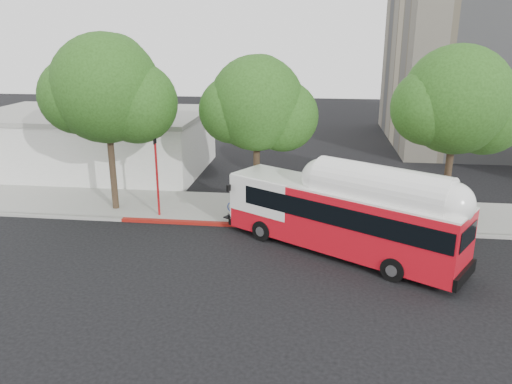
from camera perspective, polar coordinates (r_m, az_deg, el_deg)
ground at (r=22.34m, az=0.74°, el=-7.75°), size 120.00×120.00×0.00m
sidewalk at (r=28.31m, az=2.20°, el=-2.03°), size 60.00×5.00×0.15m
curb_strip at (r=25.88m, az=1.70°, el=-3.94°), size 60.00×0.30×0.15m
red_curb_segment at (r=26.30m, az=-4.83°, el=-3.62°), size 10.00×0.32×0.16m
street_tree_left at (r=27.96m, az=-15.84°, el=10.85°), size 6.67×5.80×9.74m
street_tree_mid at (r=26.55m, az=0.97°, el=9.65°), size 5.75×5.00×8.62m
street_tree_right at (r=27.14m, az=22.79°, el=9.23°), size 6.21×5.40×9.18m
low_commercial_bldg at (r=38.46m, az=-18.09°, el=5.58°), size 16.20×10.20×4.25m
transit_bus at (r=22.75m, az=9.75°, el=-3.05°), size 11.19×7.94×3.51m
signal_pole at (r=27.14m, az=-11.23°, el=1.57°), size 0.12×0.41×4.36m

